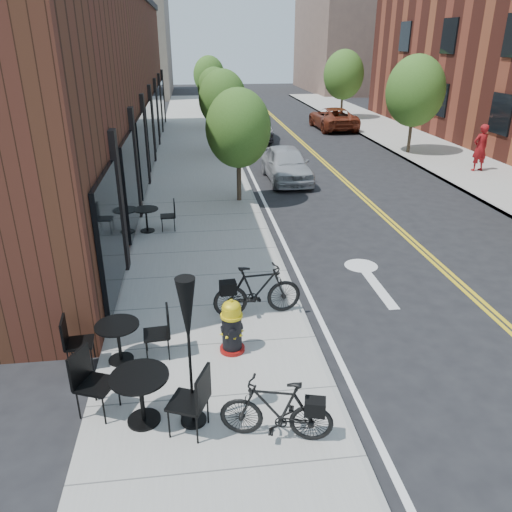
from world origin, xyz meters
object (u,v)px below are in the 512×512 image
bicycle_right (257,291)px  fire_hydrant (232,327)px  patio_umbrella (188,323)px  pedestrian (480,148)px  bistro_set_a (118,337)px  parked_car_far (333,118)px  bicycle_left (276,410)px  bistro_set_c (146,217)px  parked_car_b (257,128)px  bistro_set_b (141,392)px  parked_car_c (237,108)px  parked_car_a (286,164)px

bicycle_right → fire_hydrant: bearing=148.1°
patio_umbrella → pedestrian: patio_umbrella is taller
bicycle_right → bistro_set_a: bearing=111.2°
parked_car_far → patio_umbrella: bearing=69.6°
bicycle_left → patio_umbrella: 1.75m
bistro_set_c → bicycle_right: bearing=-66.8°
parked_car_b → bicycle_right: bearing=-94.8°
fire_hydrant → parked_car_far: (8.51, 24.29, 0.07)m
bicycle_right → bistro_set_c: bicycle_right is taller
parked_car_far → bistro_set_b: bearing=68.1°
bistro_set_c → patio_umbrella: (1.26, -8.25, 1.25)m
patio_umbrella → bistro_set_c: bearing=98.7°
bistro_set_c → pedestrian: pedestrian is taller
bicycle_right → pedestrian: size_ratio=0.92×
pedestrian → parked_car_c: bearing=-73.7°
bistro_set_a → parked_car_c: size_ratio=0.35×
bistro_set_c → parked_car_c: 23.60m
bicycle_right → bistro_set_b: 3.58m
bistro_set_a → bistro_set_b: size_ratio=0.89×
parked_car_a → parked_car_far: bearing=65.2°
patio_umbrella → parked_car_c: (3.51, 31.36, -1.09)m
bicycle_right → parked_car_c: 28.43m
bistro_set_b → parked_car_b: (4.63, 22.80, 0.04)m
bistro_set_c → parked_car_c: bearing=75.1°
parked_car_c → parked_car_a: bearing=-92.6°
bistro_set_b → pedestrian: pedestrian is taller
bistro_set_b → bistro_set_c: bistro_set_b is taller
patio_umbrella → parked_car_b: size_ratio=0.56×
parked_car_far → fire_hydrant: bearing=69.8°
bistro_set_b → parked_car_b: 23.26m
bistro_set_a → parked_car_b: bearing=71.1°
parked_car_far → parked_car_b: bearing=29.6°
parked_car_a → parked_car_b: parked_car_b is taller
patio_umbrella → parked_car_b: 23.26m
patio_umbrella → parked_car_far: bearing=70.5°
parked_car_b → pedestrian: size_ratio=2.15×
bicycle_right → patio_umbrella: size_ratio=0.77×
bistro_set_c → fire_hydrant: bearing=-76.2°
fire_hydrant → bistro_set_a: bearing=171.9°
bicycle_left → parked_car_c: 31.92m
bistro_set_a → pedestrian: pedestrian is taller
bistro_set_b → patio_umbrella: (0.74, -0.10, 1.17)m
fire_hydrant → bicycle_right: size_ratio=0.58×
bicycle_right → bistro_set_a: 2.91m
bistro_set_c → parked_car_a: 7.64m
parked_car_b → bistro_set_a: bearing=-101.2°
bistro_set_c → bistro_set_b: bearing=-89.5°
bicycle_left → bistro_set_a: 3.26m
parked_car_b → parked_car_far: 6.20m
parked_car_b → parked_car_c: bearing=95.1°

